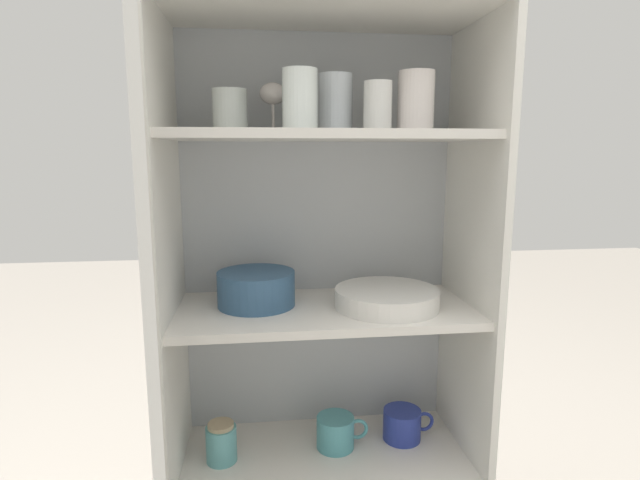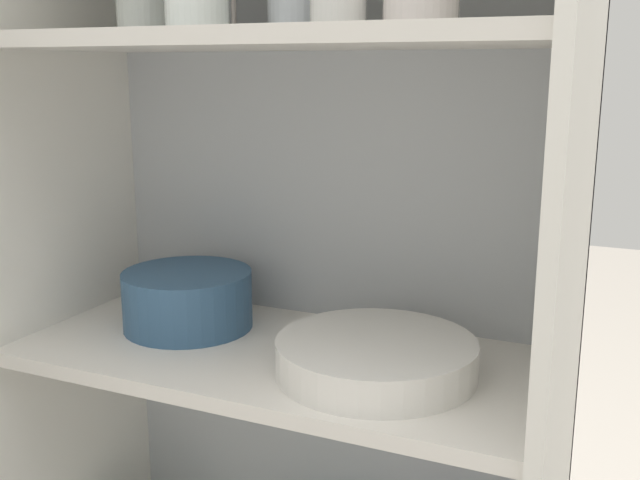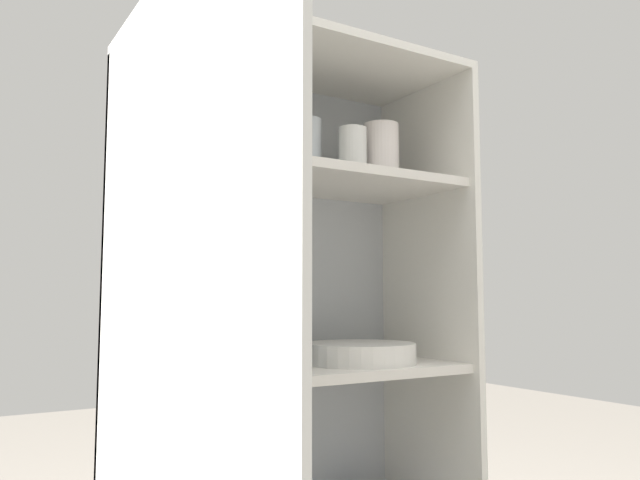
% 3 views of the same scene
% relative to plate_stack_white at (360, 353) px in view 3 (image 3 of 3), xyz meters
% --- Properties ---
extents(cupboard_back_panel, '(0.74, 0.02, 1.35)m').
position_rel_plate_stack_white_xyz_m(cupboard_back_panel, '(-0.15, 0.19, -0.03)').
color(cupboard_back_panel, '#B2B7BC').
rests_on(cupboard_back_panel, ground_plane).
extents(cupboard_side_left, '(0.02, 0.36, 1.35)m').
position_rel_plate_stack_white_xyz_m(cupboard_side_left, '(-0.51, 0.02, -0.03)').
color(cupboard_side_left, white).
rests_on(cupboard_side_left, ground_plane).
extents(cupboard_side_right, '(0.02, 0.36, 1.35)m').
position_rel_plate_stack_white_xyz_m(cupboard_side_right, '(0.21, 0.02, -0.03)').
color(cupboard_side_right, white).
rests_on(cupboard_side_right, ground_plane).
extents(cupboard_top_panel, '(0.74, 0.36, 0.02)m').
position_rel_plate_stack_white_xyz_m(cupboard_top_panel, '(-0.15, 0.02, 0.65)').
color(cupboard_top_panel, white).
rests_on(cupboard_top_panel, cupboard_side_left).
extents(shelf_board_middle, '(0.70, 0.32, 0.02)m').
position_rel_plate_stack_white_xyz_m(shelf_board_middle, '(-0.15, 0.02, -0.03)').
color(shelf_board_middle, silver).
extents(shelf_board_upper, '(0.70, 0.32, 0.02)m').
position_rel_plate_stack_white_xyz_m(shelf_board_upper, '(-0.15, 0.02, 0.38)').
color(shelf_board_upper, silver).
extents(cupboard_door, '(0.10, 0.36, 1.35)m').
position_rel_plate_stack_white_xyz_m(cupboard_door, '(-0.48, -0.34, -0.03)').
color(cupboard_door, silver).
rests_on(cupboard_door, ground_plane).
extents(tumbler_glass_0, '(0.06, 0.06, 0.10)m').
position_rel_plate_stack_white_xyz_m(tumbler_glass_0, '(-0.04, -0.03, 0.44)').
color(tumbler_glass_0, white).
rests_on(tumbler_glass_0, shelf_board_upper).
extents(tumbler_glass_1, '(0.08, 0.08, 0.09)m').
position_rel_plate_stack_white_xyz_m(tumbler_glass_1, '(-0.36, 0.05, 0.44)').
color(tumbler_glass_1, white).
rests_on(tumbler_glass_1, shelf_board_upper).
extents(tumbler_glass_2, '(0.08, 0.08, 0.13)m').
position_rel_plate_stack_white_xyz_m(tumbler_glass_2, '(-0.12, 0.04, 0.45)').
color(tumbler_glass_2, white).
rests_on(tumbler_glass_2, shelf_board_upper).
extents(tumbler_glass_3, '(0.08, 0.08, 0.13)m').
position_rel_plate_stack_white_xyz_m(tumbler_glass_3, '(0.05, -0.02, 0.45)').
color(tumbler_glass_3, silver).
rests_on(tumbler_glass_3, shelf_board_upper).
extents(tumbler_glass_4, '(0.07, 0.07, 0.12)m').
position_rel_plate_stack_white_xyz_m(tumbler_glass_4, '(-0.21, -0.05, 0.45)').
color(tumbler_glass_4, white).
rests_on(tumbler_glass_4, shelf_board_upper).
extents(wine_glass_0, '(0.06, 0.06, 0.12)m').
position_rel_plate_stack_white_xyz_m(wine_glass_0, '(-0.26, 0.12, 0.47)').
color(wine_glass_0, silver).
rests_on(wine_glass_0, shelf_board_upper).
extents(plate_stack_white, '(0.25, 0.25, 0.04)m').
position_rel_plate_stack_white_xyz_m(plate_stack_white, '(0.00, 0.00, 0.00)').
color(plate_stack_white, silver).
rests_on(plate_stack_white, shelf_board_middle).
extents(mixing_bowl_large, '(0.19, 0.19, 0.08)m').
position_rel_plate_stack_white_xyz_m(mixing_bowl_large, '(-0.31, 0.05, 0.02)').
color(mixing_bowl_large, '#33567A').
rests_on(mixing_bowl_large, shelf_board_middle).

